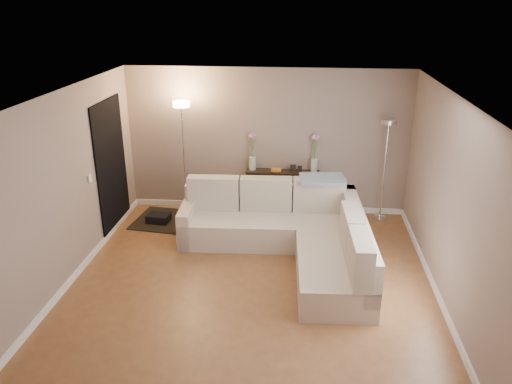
# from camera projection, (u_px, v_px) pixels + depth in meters

# --- Properties ---
(floor) EXTENTS (5.00, 5.50, 0.01)m
(floor) POSITION_uv_depth(u_px,v_px,m) (250.00, 289.00, 6.80)
(floor) COLOR brown
(floor) RESTS_ON ground
(ceiling) EXTENTS (5.00, 5.50, 0.01)m
(ceiling) POSITION_uv_depth(u_px,v_px,m) (249.00, 98.00, 5.85)
(ceiling) COLOR white
(ceiling) RESTS_ON ground
(wall_back) EXTENTS (5.00, 0.02, 2.60)m
(wall_back) POSITION_uv_depth(u_px,v_px,m) (267.00, 142.00, 8.88)
(wall_back) COLOR gray
(wall_back) RESTS_ON ground
(wall_front) EXTENTS (5.00, 0.02, 2.60)m
(wall_front) POSITION_uv_depth(u_px,v_px,m) (210.00, 339.00, 3.77)
(wall_front) COLOR gray
(wall_front) RESTS_ON ground
(wall_left) EXTENTS (0.02, 5.50, 2.60)m
(wall_left) POSITION_uv_depth(u_px,v_px,m) (60.00, 193.00, 6.56)
(wall_left) COLOR gray
(wall_left) RESTS_ON ground
(wall_right) EXTENTS (0.02, 5.50, 2.60)m
(wall_right) POSITION_uv_depth(u_px,v_px,m) (454.00, 208.00, 6.10)
(wall_right) COLOR gray
(wall_right) RESTS_ON ground
(baseboard_back) EXTENTS (5.00, 0.03, 0.10)m
(baseboard_back) POSITION_uv_depth(u_px,v_px,m) (266.00, 207.00, 9.32)
(baseboard_back) COLOR white
(baseboard_back) RESTS_ON ground
(baseboard_left) EXTENTS (0.03, 5.50, 0.10)m
(baseboard_left) POSITION_uv_depth(u_px,v_px,m) (75.00, 276.00, 7.01)
(baseboard_left) COLOR white
(baseboard_left) RESTS_ON ground
(baseboard_right) EXTENTS (0.03, 5.50, 0.10)m
(baseboard_right) POSITION_uv_depth(u_px,v_px,m) (438.00, 295.00, 6.56)
(baseboard_right) COLOR white
(baseboard_right) RESTS_ON ground
(doorway) EXTENTS (0.02, 1.20, 2.20)m
(doorway) POSITION_uv_depth(u_px,v_px,m) (112.00, 167.00, 8.20)
(doorway) COLOR black
(doorway) RESTS_ON ground
(switch_plate) EXTENTS (0.02, 0.08, 0.12)m
(switch_plate) POSITION_uv_depth(u_px,v_px,m) (90.00, 178.00, 7.38)
(switch_plate) COLOR white
(switch_plate) RESTS_ON ground
(sectional_sofa) EXTENTS (2.93, 2.73, 0.99)m
(sectional_sofa) POSITION_uv_depth(u_px,v_px,m) (292.00, 232.00, 7.61)
(sectional_sofa) COLOR beige
(sectional_sofa) RESTS_ON floor
(throw_blanket) EXTENTS (0.75, 0.48, 0.09)m
(throw_blanket) POSITION_uv_depth(u_px,v_px,m) (322.00, 179.00, 7.99)
(throw_blanket) COLOR #7E92A2
(throw_blanket) RESTS_ON sectional_sofa
(console_table) EXTENTS (1.30, 0.36, 0.80)m
(console_table) POSITION_uv_depth(u_px,v_px,m) (278.00, 188.00, 9.08)
(console_table) COLOR black
(console_table) RESTS_ON floor
(leaning_mirror) EXTENTS (0.92, 0.05, 0.72)m
(leaning_mirror) POSITION_uv_depth(u_px,v_px,m) (284.00, 148.00, 8.96)
(leaning_mirror) COLOR black
(leaning_mirror) RESTS_ON console_table
(table_decor) EXTENTS (0.55, 0.12, 0.13)m
(table_decor) POSITION_uv_depth(u_px,v_px,m) (283.00, 169.00, 8.90)
(table_decor) COLOR orange
(table_decor) RESTS_ON console_table
(flower_vase_left) EXTENTS (0.15, 0.12, 0.69)m
(flower_vase_left) POSITION_uv_depth(u_px,v_px,m) (252.00, 154.00, 8.88)
(flower_vase_left) COLOR silver
(flower_vase_left) RESTS_ON console_table
(flower_vase_right) EXTENTS (0.15, 0.12, 0.69)m
(flower_vase_right) POSITION_uv_depth(u_px,v_px,m) (315.00, 156.00, 8.79)
(flower_vase_right) COLOR silver
(flower_vase_right) RESTS_ON console_table
(floor_lamp_lit) EXTENTS (0.32, 0.32, 2.06)m
(floor_lamp_lit) POSITION_uv_depth(u_px,v_px,m) (183.00, 136.00, 8.63)
(floor_lamp_lit) COLOR silver
(floor_lamp_lit) RESTS_ON floor
(floor_lamp_unlit) EXTENTS (0.28, 0.28, 1.81)m
(floor_lamp_unlit) POSITION_uv_depth(u_px,v_px,m) (386.00, 150.00, 8.47)
(floor_lamp_unlit) COLOR silver
(floor_lamp_unlit) RESTS_ON floor
(charcoal_rug) EXTENTS (1.45, 1.16, 0.02)m
(charcoal_rug) POSITION_uv_depth(u_px,v_px,m) (174.00, 221.00, 8.83)
(charcoal_rug) COLOR black
(charcoal_rug) RESTS_ON floor
(black_bag) EXTENTS (0.41, 0.31, 0.25)m
(black_bag) POSITION_uv_depth(u_px,v_px,m) (159.00, 221.00, 8.76)
(black_bag) COLOR black
(black_bag) RESTS_ON charcoal_rug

